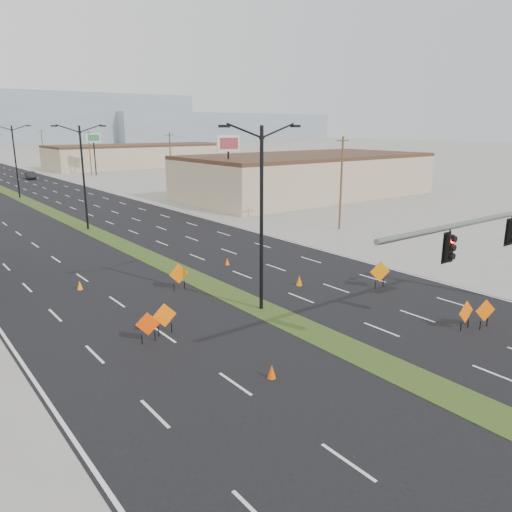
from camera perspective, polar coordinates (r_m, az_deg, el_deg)
ground at (r=20.92m, az=22.00°, el=-14.96°), size 600.00×600.00×0.00m
building_se_near at (r=73.88m, az=5.74°, el=8.99°), size 36.00×18.00×5.50m
building_se_far at (r=130.73m, az=-13.04°, el=11.03°), size 44.00×16.00×5.00m
mesa_east at (r=357.40m, az=-4.19°, el=14.48°), size 160.00×50.00×18.00m
streetlight_0 at (r=26.70m, az=0.63°, el=4.85°), size 5.15×0.24×10.02m
streetlight_1 at (r=51.55m, az=-19.13°, el=8.81°), size 5.15×0.24×10.02m
streetlight_2 at (r=78.55m, az=-25.80°, el=9.92°), size 5.15×0.24×10.02m
utility_pole_0 at (r=49.76m, az=9.71°, el=8.35°), size 1.60×0.20×9.00m
utility_pole_1 at (r=77.86m, az=-9.73°, el=10.56°), size 1.60×0.20×9.00m
utility_pole_2 at (r=109.99m, az=-18.46°, el=11.18°), size 1.60×0.20×9.00m
utility_pole_3 at (r=143.47m, az=-23.20°, el=11.40°), size 1.60×0.20×9.00m
car_mid at (r=106.58m, az=-24.38°, el=8.40°), size 1.91×4.45×1.42m
construction_sign_0 at (r=24.20m, az=-12.26°, el=-7.72°), size 1.06×0.51×1.52m
construction_sign_1 at (r=24.92m, az=-10.41°, el=-6.80°), size 1.21×0.24×1.62m
construction_sign_2 at (r=31.39m, az=-8.82°, el=-2.12°), size 1.27×0.13×1.70m
construction_sign_3 at (r=27.78m, az=24.72°, el=-5.79°), size 1.10×0.44×1.54m
construction_sign_4 at (r=27.19m, az=22.86°, el=-6.03°), size 1.15×0.08×1.53m
construction_sign_5 at (r=32.27m, az=13.98°, el=-1.84°), size 1.23×0.58×1.77m
cone_0 at (r=20.78m, az=1.81°, el=-13.07°), size 0.41×0.41×0.60m
cone_1 at (r=32.15m, az=4.96°, el=-2.83°), size 0.41×0.41×0.67m
cone_2 at (r=36.82m, az=-3.30°, el=-0.63°), size 0.40×0.40×0.54m
cone_3 at (r=33.15m, az=-19.49°, el=-3.17°), size 0.47×0.47×0.59m
pole_sign_east_near at (r=62.69m, az=-3.18°, el=12.10°), size 2.87×1.13×8.85m
pole_sign_east_far at (r=110.01m, az=-18.07°, el=12.37°), size 2.75×1.21×8.52m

